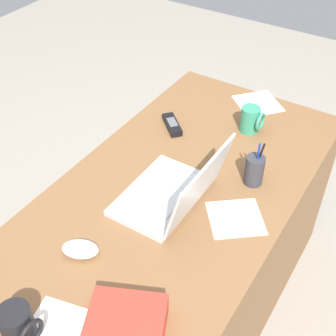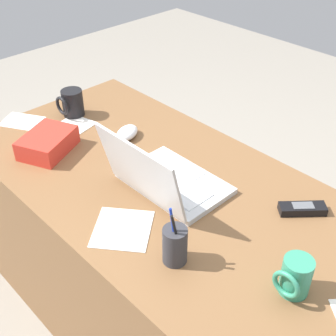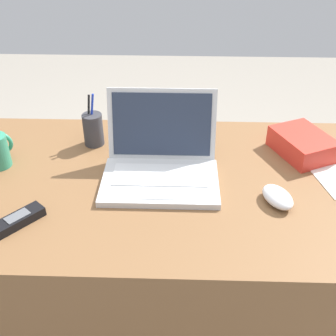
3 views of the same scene
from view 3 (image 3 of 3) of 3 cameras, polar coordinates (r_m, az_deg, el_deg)
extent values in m
plane|color=gray|center=(1.74, -1.13, -20.78)|extent=(6.00, 6.00, 0.00)
cube|color=brown|center=(1.46, -1.29, -12.87)|extent=(1.50, 0.72, 0.70)
cube|color=silver|center=(1.20, -1.06, -1.91)|extent=(0.33, 0.21, 0.02)
cube|color=silver|center=(1.21, -1.03, -0.97)|extent=(0.27, 0.11, 0.00)
cube|color=silver|center=(1.15, -1.23, -3.45)|extent=(0.09, 0.05, 0.00)
cube|color=silver|center=(1.26, -0.82, 5.82)|extent=(0.32, 0.06, 0.21)
cube|color=#283347|center=(1.26, -0.83, 5.76)|extent=(0.29, 0.05, 0.18)
ellipsoid|color=white|center=(1.17, 14.34, -3.74)|extent=(0.10, 0.12, 0.04)
torus|color=#338C6B|center=(1.39, -21.27, 3.17)|extent=(0.07, 0.01, 0.07)
cube|color=black|center=(1.14, -19.27, -6.53)|extent=(0.12, 0.13, 0.02)
cube|color=#595B60|center=(1.13, -19.39, -6.03)|extent=(0.06, 0.07, 0.00)
cylinder|color=#333338|center=(1.39, -9.90, 5.05)|extent=(0.06, 0.06, 0.10)
cylinder|color=#1933B2|center=(1.38, -10.10, 6.75)|extent=(0.03, 0.01, 0.15)
cylinder|color=black|center=(1.38, -10.49, 6.64)|extent=(0.02, 0.03, 0.14)
cube|color=red|center=(1.39, 17.42, 3.04)|extent=(0.20, 0.23, 0.07)
cube|color=white|center=(1.41, -2.35, 3.69)|extent=(0.22, 0.22, 0.00)
camera|label=1|loc=(1.79, 39.12, 38.82)|focal=49.10mm
camera|label=2|loc=(1.95, -29.39, 35.13)|focal=48.26mm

